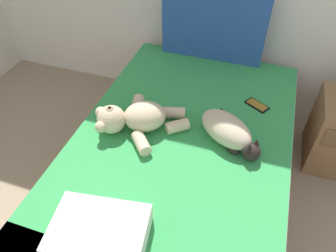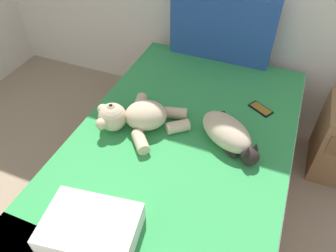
{
  "view_description": "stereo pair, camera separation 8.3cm",
  "coord_description": "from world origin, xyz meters",
  "px_view_note": "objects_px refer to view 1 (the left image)",
  "views": [
    {
      "loc": [
        2.39,
        2.28,
        1.81
      ],
      "look_at": [
        1.98,
        3.51,
        0.58
      ],
      "focal_mm": 34.26,
      "sensor_mm": 36.0,
      "label": 1
    },
    {
      "loc": [
        2.46,
        2.31,
        1.81
      ],
      "look_at": [
        1.98,
        3.51,
        0.58
      ],
      "focal_mm": 34.26,
      "sensor_mm": 36.0,
      "label": 2
    }
  ],
  "objects_px": {
    "bed": "(178,172)",
    "throw_pillow": "(100,233)",
    "cat": "(229,131)",
    "teddy_bear": "(135,118)",
    "cell_phone": "(257,105)",
    "patterned_cushion": "(214,26)"
  },
  "relations": [
    {
      "from": "bed",
      "to": "throw_pillow",
      "type": "relative_size",
      "value": 5.2
    },
    {
      "from": "cat",
      "to": "throw_pillow",
      "type": "relative_size",
      "value": 1.0
    },
    {
      "from": "patterned_cushion",
      "to": "cat",
      "type": "bearing_deg",
      "value": -71.27
    },
    {
      "from": "teddy_bear",
      "to": "cell_phone",
      "type": "bearing_deg",
      "value": 33.26
    },
    {
      "from": "bed",
      "to": "throw_pillow",
      "type": "distance_m",
      "value": 0.74
    },
    {
      "from": "throw_pillow",
      "to": "cat",
      "type": "bearing_deg",
      "value": 61.98
    },
    {
      "from": "bed",
      "to": "cell_phone",
      "type": "height_order",
      "value": "cell_phone"
    },
    {
      "from": "throw_pillow",
      "to": "bed",
      "type": "bearing_deg",
      "value": 76.36
    },
    {
      "from": "bed",
      "to": "teddy_bear",
      "type": "relative_size",
      "value": 3.81
    },
    {
      "from": "bed",
      "to": "throw_pillow",
      "type": "bearing_deg",
      "value": -103.64
    },
    {
      "from": "cell_phone",
      "to": "throw_pillow",
      "type": "bearing_deg",
      "value": -115.22
    },
    {
      "from": "teddy_bear",
      "to": "bed",
      "type": "bearing_deg",
      "value": -9.77
    },
    {
      "from": "cat",
      "to": "teddy_bear",
      "type": "relative_size",
      "value": 0.73
    },
    {
      "from": "cat",
      "to": "teddy_bear",
      "type": "bearing_deg",
      "value": -172.87
    },
    {
      "from": "cell_phone",
      "to": "throw_pillow",
      "type": "height_order",
      "value": "throw_pillow"
    },
    {
      "from": "cat",
      "to": "cell_phone",
      "type": "relative_size",
      "value": 2.44
    },
    {
      "from": "cell_phone",
      "to": "throw_pillow",
      "type": "relative_size",
      "value": 0.41
    },
    {
      "from": "patterned_cushion",
      "to": "teddy_bear",
      "type": "xyz_separation_m",
      "value": [
        -0.24,
        -0.92,
        -0.17
      ]
    },
    {
      "from": "cell_phone",
      "to": "bed",
      "type": "bearing_deg",
      "value": -127.99
    },
    {
      "from": "teddy_bear",
      "to": "cell_phone",
      "type": "relative_size",
      "value": 3.33
    },
    {
      "from": "cat",
      "to": "throw_pillow",
      "type": "distance_m",
      "value": 0.86
    },
    {
      "from": "patterned_cushion",
      "to": "throw_pillow",
      "type": "height_order",
      "value": "patterned_cushion"
    }
  ]
}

